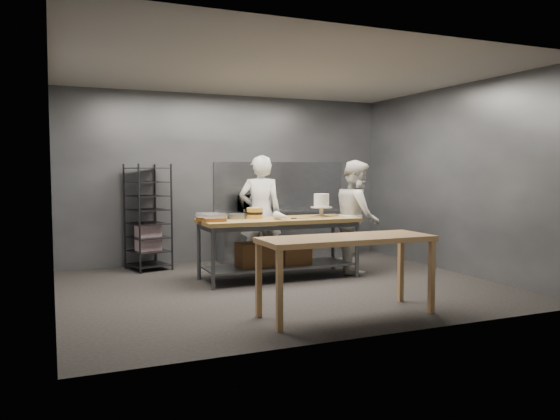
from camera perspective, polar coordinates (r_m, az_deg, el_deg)
name	(u,v)px	position (r m, az deg, el deg)	size (l,w,h in m)	color
ground	(283,286)	(7.82, 0.34, -7.97)	(6.00, 6.00, 0.00)	black
back_wall	(229,178)	(9.99, -5.32, 3.32)	(6.00, 0.04, 3.00)	#4C4F54
work_table	(276,241)	(8.27, -0.44, -3.28)	(2.40, 0.90, 0.92)	olive
near_counter	(347,244)	(6.21, 6.99, -3.55)	(2.00, 0.70, 0.90)	#9F7942
back_counter	(287,235)	(10.11, 0.69, -2.61)	(2.60, 0.60, 0.90)	slate
splashback_panel	(280,186)	(10.32, 0.02, 2.53)	(2.60, 0.02, 0.90)	slate
speed_rack	(148,218)	(9.28, -13.64, -0.83)	(0.75, 0.78, 1.75)	black
chef_behind	(260,213)	(8.94, -2.07, -0.33)	(0.69, 0.45, 1.89)	silver
chef_right	(357,216)	(8.88, 8.04, -0.66)	(0.88, 0.68, 1.81)	silver
microwave	(255,203)	(9.83, -2.65, 0.69)	(0.54, 0.37, 0.30)	black
frosted_cake_stand	(321,202)	(8.54, 4.35, 0.80)	(0.34, 0.34, 0.36)	#BEB298
layer_cake	(255,213)	(8.22, -2.66, -0.33)	(0.24, 0.24, 0.16)	gold
cake_pans	(224,217)	(8.16, -5.84, -0.68)	(0.62, 0.31, 0.07)	gray
piping_bag	(282,216)	(7.92, 0.24, -0.64)	(0.12, 0.12, 0.38)	silver
offset_spatula	(299,218)	(8.19, 2.00, -0.88)	(0.36, 0.02, 0.02)	slate
pastry_clamshells	(211,217)	(7.86, -7.23, -0.74)	(0.35, 0.42, 0.11)	brown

